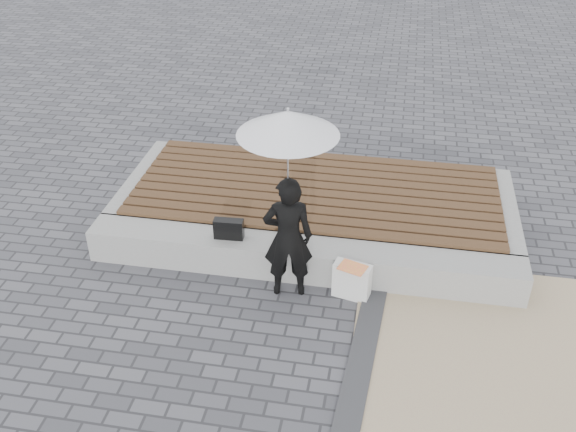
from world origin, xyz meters
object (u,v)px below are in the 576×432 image
Objects in this scene: canvas_tote at (352,281)px; handbag at (229,229)px; woman at (288,238)px; seating_ledge at (301,258)px; parasol at (288,123)px.

handbag is at bearing -179.03° from canvas_tote.
woman is at bearing -163.91° from canvas_tote.
handbag is (-0.83, -0.01, 0.32)m from seating_ledge.
parasol is at bearing -103.92° from seating_ledge.
handbag is (-0.75, 0.34, -0.21)m from woman.
canvas_tote is at bearing 172.19° from woman.
canvas_tote reaches higher than seating_ledge.
seating_ledge is 0.89m from handbag.
woman reaches higher than seating_ledge.
woman is 0.85m from handbag.
handbag reaches higher than seating_ledge.
parasol is 1.74m from handbag.
seating_ledge is 1.89m from parasol.
parasol reaches higher than woman.
canvas_tote is (1.45, -0.30, -0.31)m from handbag.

